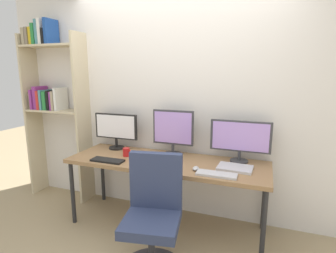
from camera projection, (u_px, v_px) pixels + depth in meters
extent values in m
cube|color=silver|center=(179.00, 102.00, 3.07)|extent=(4.46, 0.10, 2.60)
cube|color=#936D47|center=(166.00, 162.00, 2.80)|extent=(2.06, 0.68, 0.04)
cylinder|color=#262628|center=(73.00, 193.00, 2.93)|extent=(0.04, 0.04, 0.70)
cylinder|color=#262628|center=(263.00, 228.00, 2.28)|extent=(0.04, 0.04, 0.70)
cylinder|color=#262628|center=(103.00, 174.00, 3.47)|extent=(0.04, 0.04, 0.70)
cylinder|color=#262628|center=(264.00, 198.00, 2.81)|extent=(0.04, 0.04, 0.70)
cube|color=beige|center=(33.00, 117.00, 3.60)|extent=(0.03, 0.28, 2.10)
cube|color=beige|center=(83.00, 120.00, 3.34)|extent=(0.03, 0.28, 2.10)
cube|color=beige|center=(57.00, 110.00, 3.45)|extent=(0.76, 0.28, 0.02)
cube|color=beige|center=(51.00, 46.00, 3.29)|extent=(0.76, 0.28, 0.02)
cube|color=gray|center=(36.00, 100.00, 3.54)|extent=(0.03, 0.22, 0.22)
cube|color=#8C338C|center=(37.00, 99.00, 3.51)|extent=(0.03, 0.22, 0.25)
cube|color=#8C338C|center=(41.00, 97.00, 3.50)|extent=(0.05, 0.22, 0.29)
cube|color=red|center=(44.00, 100.00, 3.48)|extent=(0.04, 0.22, 0.24)
cube|color=teal|center=(46.00, 99.00, 3.46)|extent=(0.03, 0.22, 0.25)
cube|color=#287F3D|center=(50.00, 100.00, 3.46)|extent=(0.05, 0.22, 0.23)
cube|color=black|center=(53.00, 100.00, 3.44)|extent=(0.03, 0.22, 0.25)
cube|color=#8C338C|center=(56.00, 101.00, 3.43)|extent=(0.03, 0.22, 0.23)
cube|color=tan|center=(58.00, 100.00, 3.41)|extent=(0.03, 0.22, 0.24)
cube|color=white|center=(61.00, 99.00, 3.39)|extent=(0.03, 0.22, 0.28)
cube|color=tan|center=(30.00, 37.00, 3.37)|extent=(0.05, 0.22, 0.20)
cube|color=gray|center=(33.00, 37.00, 3.35)|extent=(0.04, 0.22, 0.21)
cube|color=gold|center=(36.00, 37.00, 3.34)|extent=(0.05, 0.22, 0.21)
cube|color=#287F3D|center=(39.00, 35.00, 3.31)|extent=(0.04, 0.22, 0.25)
cube|color=teal|center=(42.00, 33.00, 3.30)|extent=(0.04, 0.22, 0.29)
cube|color=white|center=(45.00, 32.00, 3.28)|extent=(0.05, 0.22, 0.30)
cube|color=black|center=(48.00, 37.00, 3.27)|extent=(0.03, 0.22, 0.18)
cube|color=#1E4799|center=(51.00, 32.00, 3.25)|extent=(0.04, 0.22, 0.30)
cylinder|color=#2D2D33|center=(152.00, 247.00, 2.18)|extent=(0.06, 0.06, 0.38)
cube|color=navy|center=(151.00, 223.00, 2.13)|extent=(0.51, 0.51, 0.08)
cube|color=navy|center=(156.00, 180.00, 2.26)|extent=(0.45, 0.15, 0.48)
cylinder|color=black|center=(117.00, 148.00, 3.22)|extent=(0.18, 0.18, 0.02)
cylinder|color=black|center=(116.00, 143.00, 3.21)|extent=(0.03, 0.03, 0.10)
cube|color=black|center=(116.00, 126.00, 3.17)|extent=(0.54, 0.03, 0.29)
cube|color=white|center=(115.00, 126.00, 3.16)|extent=(0.50, 0.01, 0.26)
cylinder|color=#38383D|center=(173.00, 154.00, 2.98)|extent=(0.18, 0.18, 0.02)
cylinder|color=#38383D|center=(173.00, 149.00, 2.97)|extent=(0.03, 0.03, 0.10)
cube|color=#38383D|center=(173.00, 127.00, 2.93)|extent=(0.46, 0.03, 0.38)
cube|color=#B28CE5|center=(173.00, 128.00, 2.91)|extent=(0.42, 0.01, 0.34)
cylinder|color=#38383D|center=(239.00, 161.00, 2.75)|extent=(0.18, 0.18, 0.02)
cylinder|color=#38383D|center=(239.00, 156.00, 2.73)|extent=(0.03, 0.03, 0.09)
cube|color=#38383D|center=(240.00, 136.00, 2.70)|extent=(0.60, 0.03, 0.31)
cube|color=#B28CE5|center=(240.00, 137.00, 2.68)|extent=(0.55, 0.01, 0.28)
cube|color=black|center=(107.00, 160.00, 2.76)|extent=(0.34, 0.13, 0.02)
cube|color=silver|center=(217.00, 174.00, 2.39)|extent=(0.36, 0.13, 0.02)
ellipsoid|color=silver|center=(196.00, 168.00, 2.52)|extent=(0.06, 0.10, 0.03)
cube|color=silver|center=(235.00, 168.00, 2.55)|extent=(0.33, 0.24, 0.02)
cylinder|color=red|center=(126.00, 152.00, 2.93)|extent=(0.08, 0.08, 0.09)
torus|color=red|center=(130.00, 152.00, 2.92)|extent=(0.06, 0.01, 0.06)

